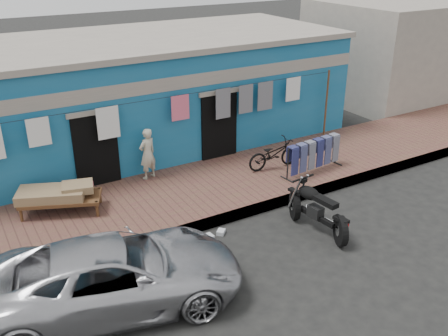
# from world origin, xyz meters

# --- Properties ---
(ground) EXTENTS (80.00, 80.00, 0.00)m
(ground) POSITION_xyz_m (0.00, 0.00, 0.00)
(ground) COLOR black
(ground) RESTS_ON ground
(sidewalk) EXTENTS (28.00, 3.00, 0.25)m
(sidewalk) POSITION_xyz_m (0.00, 3.00, 0.12)
(sidewalk) COLOR brown
(sidewalk) RESTS_ON ground
(curb) EXTENTS (28.00, 0.10, 0.25)m
(curb) POSITION_xyz_m (0.00, 1.55, 0.12)
(curb) COLOR gray
(curb) RESTS_ON ground
(building) EXTENTS (12.20, 5.20, 3.36)m
(building) POSITION_xyz_m (-0.00, 6.99, 1.69)
(building) COLOR #135988
(building) RESTS_ON ground
(neighbor_right) EXTENTS (6.00, 5.00, 3.80)m
(neighbor_right) POSITION_xyz_m (11.00, 7.00, 1.90)
(neighbor_right) COLOR #9E9384
(neighbor_right) RESTS_ON ground
(clothesline) EXTENTS (10.06, 0.06, 2.10)m
(clothesline) POSITION_xyz_m (-0.15, 4.25, 1.80)
(clothesline) COLOR brown
(clothesline) RESTS_ON sidewalk
(car) EXTENTS (4.85, 2.98, 1.27)m
(car) POSITION_xyz_m (-3.28, 0.13, 0.64)
(car) COLOR #BCBCC1
(car) RESTS_ON ground
(seated_person) EXTENTS (0.57, 0.46, 1.36)m
(seated_person) POSITION_xyz_m (-0.98, 4.18, 0.93)
(seated_person) COLOR beige
(seated_person) RESTS_ON sidewalk
(bicycle) EXTENTS (1.54, 0.62, 0.98)m
(bicycle) POSITION_xyz_m (2.18, 3.06, 0.74)
(bicycle) COLOR black
(bicycle) RESTS_ON sidewalk
(motorcycle) EXTENTS (0.97, 1.86, 1.12)m
(motorcycle) POSITION_xyz_m (1.34, 0.25, 0.56)
(motorcycle) COLOR black
(motorcycle) RESTS_ON ground
(charpoy) EXTENTS (2.47, 2.20, 0.62)m
(charpoy) POSITION_xyz_m (-3.38, 3.51, 0.56)
(charpoy) COLOR brown
(charpoy) RESTS_ON sidewalk
(jeans_rack) EXTENTS (1.99, 0.76, 0.92)m
(jeans_rack) POSITION_xyz_m (2.93, 2.33, 0.71)
(jeans_rack) COLOR black
(jeans_rack) RESTS_ON sidewalk
(litter_a) EXTENTS (0.25, 0.25, 0.09)m
(litter_a) POSITION_xyz_m (-0.55, 1.20, 0.04)
(litter_a) COLOR silver
(litter_a) RESTS_ON ground
(litter_b) EXTENTS (0.19, 0.20, 0.08)m
(litter_b) POSITION_xyz_m (1.82, 1.09, 0.04)
(litter_b) COLOR silver
(litter_b) RESTS_ON ground
(litter_c) EXTENTS (0.18, 0.22, 0.08)m
(litter_c) POSITION_xyz_m (-0.87, 1.17, 0.04)
(litter_c) COLOR silver
(litter_c) RESTS_ON ground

